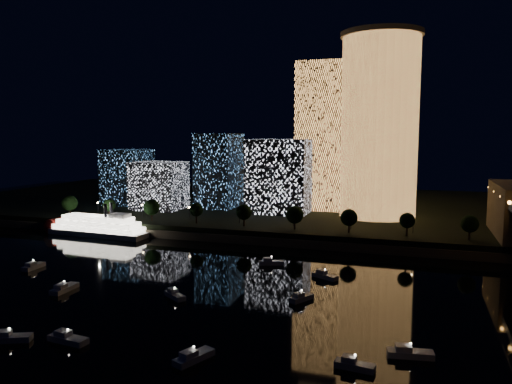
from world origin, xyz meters
The scene contains 10 objects.
ground centered at (0.00, 0.00, 0.00)m, with size 520.00×520.00×0.00m, color black.
far_bank centered at (0.00, 160.00, 2.50)m, with size 420.00×160.00×5.00m, color black.
seawall centered at (0.00, 82.00, 1.50)m, with size 420.00×6.00×3.00m, color #6B5E4C.
tower_cylindrical centered at (16.64, 128.71, 43.78)m, with size 34.00×34.00×77.31m.
tower_rectangular centered at (-10.82, 143.69, 39.01)m, with size 21.38×21.38×68.02m, color #EF9D4C.
midrise_blocks centered at (-61.41, 127.34, 20.28)m, with size 103.82×36.21×35.47m.
riverboat centered at (-89.45, 76.38, 3.52)m, with size 46.08×12.40×13.73m.
motorboats centered at (-16.96, 11.30, 0.81)m, with size 114.55×76.18×2.78m.
esplanade_trees centered at (-33.65, 88.00, 10.47)m, with size 166.37×6.81×8.91m.
street_lamps centered at (-34.00, 94.00, 9.02)m, with size 132.70×0.70×5.65m.
Camera 1 is at (32.76, -90.08, 40.52)m, focal length 35.00 mm.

